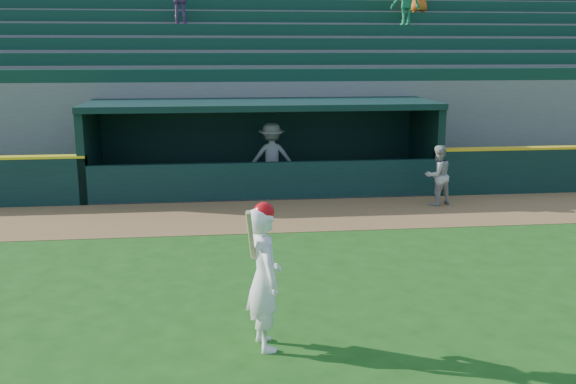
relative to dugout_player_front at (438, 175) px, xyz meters
name	(u,v)px	position (x,y,z in m)	size (l,w,h in m)	color
ground	(299,292)	(-4.20, -5.47, -0.76)	(120.00, 120.00, 0.00)	#1B4D13
warning_track	(272,215)	(-4.20, -0.57, -0.75)	(40.00, 3.00, 0.01)	brown
dugout_player_front	(438,175)	(0.00, 0.00, 0.00)	(0.74, 0.57, 1.52)	#A9AAA4
dugout_player_inside	(272,157)	(-3.96, 2.14, 0.18)	(1.22, 0.70, 1.88)	#9B9B96
dugout	(262,140)	(-4.20, 2.53, 0.60)	(9.40, 2.80, 2.46)	slate
stands	(253,92)	(-4.16, 7.10, 1.64)	(34.50, 6.29, 7.59)	slate
batter_at_plate	(264,276)	(-4.91, -7.34, 0.22)	(0.59, 0.87, 1.97)	white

